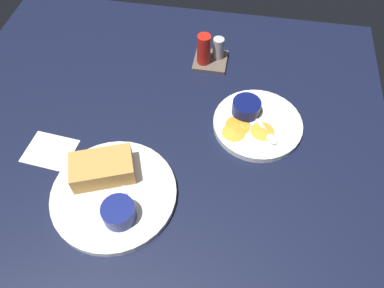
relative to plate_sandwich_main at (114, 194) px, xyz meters
The scene contains 11 objects.
ground_plane 14.43cm from the plate_sandwich_main, 69.66° to the left, with size 110.00×110.00×3.00cm, color black.
plate_sandwich_main is the anchor object (origin of this frame).
sandwich_half_near 5.94cm from the plate_sandwich_main, 129.15° to the left, with size 14.89×11.78×4.80cm.
ramekin_dark_sauce 6.60cm from the plate_sandwich_main, 59.85° to the right, with size 6.67×6.67×3.87cm.
spoon_by_dark_ramekin 2.37cm from the plate_sandwich_main, ahead, with size 3.17×9.96×0.80cm.
plate_chips_companion 37.30cm from the plate_sandwich_main, 40.10° to the left, with size 21.33×21.33×1.60cm, color white.
ramekin_light_gravy 36.90cm from the plate_sandwich_main, 46.50° to the left, with size 6.83×6.83×3.42cm.
spoon_by_gravy_ramekin 37.27cm from the plate_sandwich_main, 32.96° to the left, with size 7.00×8.86×0.80cm.
plantain_chip_scatter 34.45cm from the plate_sandwich_main, 41.92° to the left, with size 12.92×15.04×0.60cm.
condiment_caddy 46.63cm from the plate_sandwich_main, 72.79° to the left, with size 9.00×9.00×9.50cm.
paper_napkin_folded 19.99cm from the plate_sandwich_main, 154.53° to the left, with size 11.00×9.00×0.40cm, color white.
Camera 1 is at (17.47, -46.86, 70.08)cm, focal length 34.54 mm.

